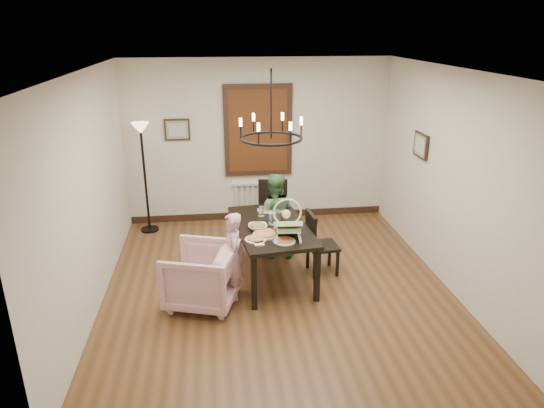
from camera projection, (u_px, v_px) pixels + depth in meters
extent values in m
cube|color=brown|center=(277.00, 286.00, 6.47)|extent=(4.50, 5.00, 0.01)
cube|color=white|center=(278.00, 70.00, 5.50)|extent=(4.50, 5.00, 0.01)
cube|color=beige|center=(258.00, 142.00, 8.32)|extent=(4.50, 0.01, 2.80)
cube|color=beige|center=(89.00, 194.00, 5.73)|extent=(0.01, 5.00, 2.80)
cube|color=beige|center=(450.00, 180.00, 6.25)|extent=(0.01, 5.00, 2.80)
cube|color=black|center=(271.00, 227.00, 6.49)|extent=(1.11, 1.74, 0.05)
cube|color=black|center=(254.00, 283.00, 5.84)|extent=(0.07, 0.07, 0.72)
cube|color=black|center=(233.00, 234.00, 7.22)|extent=(0.07, 0.07, 0.72)
cube|color=black|center=(317.00, 275.00, 6.02)|extent=(0.07, 0.07, 0.72)
cube|color=black|center=(285.00, 229.00, 7.40)|extent=(0.07, 0.07, 0.72)
imported|color=beige|center=(201.00, 276.00, 5.97)|extent=(1.05, 1.03, 0.76)
imported|color=#C58B98|center=(232.00, 264.00, 6.07)|extent=(0.27, 0.37, 0.95)
imported|color=#4A7445|center=(274.00, 222.00, 7.18)|extent=(0.57, 0.47, 1.06)
imported|color=white|center=(258.00, 227.00, 6.34)|extent=(0.30, 0.30, 0.07)
cylinder|color=tan|center=(265.00, 234.00, 6.16)|extent=(0.32, 0.32, 0.04)
cylinder|color=silver|center=(271.00, 221.00, 6.46)|extent=(0.07, 0.07, 0.13)
cube|color=#562B11|center=(258.00, 131.00, 8.21)|extent=(1.00, 0.03, 1.40)
cube|color=black|center=(177.00, 130.00, 8.04)|extent=(0.42, 0.03, 0.36)
cube|color=black|center=(421.00, 145.00, 7.00)|extent=(0.03, 0.42, 0.36)
torus|color=black|center=(271.00, 138.00, 6.07)|extent=(0.80, 0.80, 0.04)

